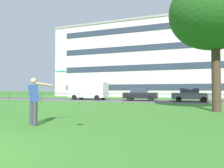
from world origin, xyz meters
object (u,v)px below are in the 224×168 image
(person_thrower, at_px, (34,99))
(car_grey_far_right, at_px, (190,95))
(car_black_far_left, at_px, (140,94))
(tree_large_lawn, at_px, (222,9))
(apartment_building_background, at_px, (143,62))
(frisbee, at_px, (60,71))
(panel_van_right, at_px, (88,90))

(person_thrower, relative_size, car_grey_far_right, 0.43)
(car_black_far_left, bearing_deg, person_thrower, -93.41)
(tree_large_lawn, height_order, person_thrower, tree_large_lawn)
(car_black_far_left, height_order, apartment_building_background, apartment_building_background)
(frisbee, relative_size, panel_van_right, 0.06)
(person_thrower, xyz_separation_m, car_black_far_left, (1.01, 16.96, -0.17))
(person_thrower, relative_size, car_black_far_left, 0.44)
(frisbee, height_order, apartment_building_background, apartment_building_background)
(panel_van_right, height_order, car_grey_far_right, panel_van_right)
(apartment_building_background, bearing_deg, tree_large_lawn, -71.93)
(car_grey_far_right, bearing_deg, person_thrower, -111.48)
(tree_large_lawn, relative_size, frisbee, 29.54)
(car_grey_far_right, bearing_deg, frisbee, -104.01)
(person_thrower, bearing_deg, tree_large_lawn, 41.99)
(panel_van_right, relative_size, car_grey_far_right, 1.24)
(tree_large_lawn, height_order, frisbee, tree_large_lawn)
(car_grey_far_right, height_order, apartment_building_background, apartment_building_background)
(car_black_far_left, relative_size, apartment_building_background, 0.11)
(person_thrower, distance_m, frisbee, 2.64)
(tree_large_lawn, distance_m, car_grey_far_right, 11.29)
(tree_large_lawn, relative_size, panel_van_right, 1.66)
(person_thrower, bearing_deg, panel_van_right, 109.09)
(tree_large_lawn, height_order, car_grey_far_right, tree_large_lawn)
(car_black_far_left, relative_size, car_grey_far_right, 0.99)
(person_thrower, distance_m, car_black_far_left, 16.99)
(person_thrower, relative_size, frisbee, 6.20)
(frisbee, xyz_separation_m, panel_van_right, (-7.86, 18.15, -0.52))
(frisbee, bearing_deg, tree_large_lawn, 55.96)
(car_grey_far_right, bearing_deg, tree_large_lawn, -83.71)
(tree_large_lawn, xyz_separation_m, car_grey_far_right, (-1.09, 9.86, -5.39))
(car_black_far_left, bearing_deg, car_grey_far_right, -1.76)
(panel_van_right, bearing_deg, car_black_far_left, 1.77)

